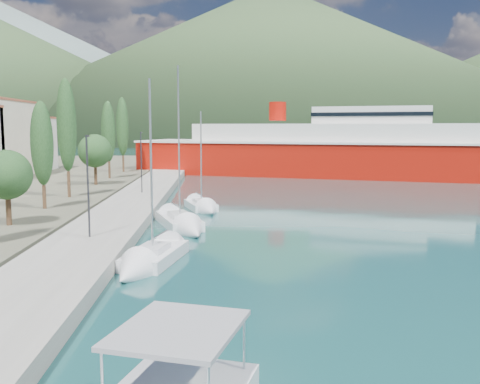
{
  "coord_description": "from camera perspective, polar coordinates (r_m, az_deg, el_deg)",
  "views": [
    {
      "loc": [
        -1.26,
        -17.4,
        7.3
      ],
      "look_at": [
        0.0,
        14.0,
        3.5
      ],
      "focal_mm": 40.0,
      "sensor_mm": 36.0,
      "label": 1
    }
  ],
  "objects": [
    {
      "name": "ferry",
      "position": [
        82.37,
        9.72,
        4.22
      ],
      "size": [
        60.27,
        32.08,
        11.82
      ],
      "color": "#A81207",
      "rests_on": "ground"
    },
    {
      "name": "lamp_posts",
      "position": [
        32.92,
        -15.89,
        1.02
      ],
      "size": [
        0.15,
        44.41,
        6.06
      ],
      "color": "#2D2D33",
      "rests_on": "quay"
    },
    {
      "name": "hills_near",
      "position": [
        404.53,
        12.22,
        12.69
      ],
      "size": [
        1010.0,
        520.0,
        115.0
      ],
      "color": "#334B2A",
      "rests_on": "ground"
    },
    {
      "name": "sailboat_near",
      "position": [
        28.14,
        -10.31,
        -7.64
      ],
      "size": [
        3.89,
        7.76,
        10.71
      ],
      "color": "silver",
      "rests_on": "ground"
    },
    {
      "name": "tree_row",
      "position": [
        52.67,
        -18.09,
        5.12
      ],
      "size": [
        3.83,
        61.8,
        11.2
      ],
      "color": "#47301E",
      "rests_on": "land_strip"
    },
    {
      "name": "hills_far",
      "position": [
        655.09,
        10.3,
        12.93
      ],
      "size": [
        1480.0,
        900.0,
        180.0
      ],
      "color": "slate",
      "rests_on": "ground"
    },
    {
      "name": "quay",
      "position": [
        44.63,
        -12.27,
        -2.16
      ],
      "size": [
        5.0,
        88.0,
        0.8
      ],
      "primitive_type": "cube",
      "color": "gray",
      "rests_on": "ground"
    },
    {
      "name": "ground",
      "position": [
        137.6,
        -1.78,
        3.85
      ],
      "size": [
        1400.0,
        1400.0,
        0.0
      ],
      "primitive_type": "plane",
      "color": "#164545"
    },
    {
      "name": "sailboat_mid",
      "position": [
        38.27,
        -5.83,
        -3.67
      ],
      "size": [
        4.84,
        9.07,
        12.64
      ],
      "color": "silver",
      "rests_on": "ground"
    },
    {
      "name": "sailboat_far",
      "position": [
        46.82,
        -3.76,
        -1.75
      ],
      "size": [
        3.74,
        6.81,
        9.54
      ],
      "color": "silver",
      "rests_on": "ground"
    }
  ]
}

